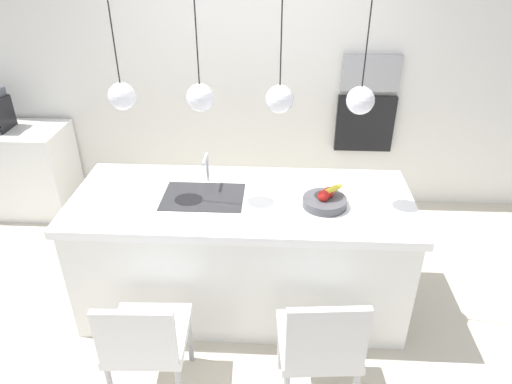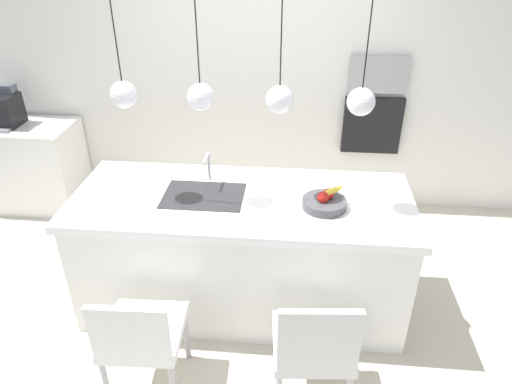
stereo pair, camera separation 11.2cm
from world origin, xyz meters
The scene contains 16 objects.
floor centered at (0.00, 0.00, 0.00)m, with size 6.60×6.60×0.00m, color beige.
back_wall centered at (0.00, 1.65, 1.30)m, with size 6.00×0.10×2.60m, color silver.
kitchen_island centered at (0.00, 0.00, 0.47)m, with size 2.37×0.95×0.94m.
sink_basin centered at (-0.27, 0.00, 0.93)m, with size 0.56×0.40×0.02m, color #2D2D30.
faucet centered at (-0.27, 0.21, 1.08)m, with size 0.02×0.17×0.22m.
fruit_bowl centered at (0.57, -0.07, 0.98)m, with size 0.30×0.30×0.15m.
side_counter centered at (-2.40, 1.28, 0.44)m, with size 1.10×0.60×0.88m, color white.
coffee_machine centered at (-2.43, 1.28, 1.04)m, with size 0.20×0.35×0.38m.
microwave centered at (1.09, 1.58, 1.39)m, with size 0.54×0.08×0.34m, color #9E9EA3.
oven centered at (1.09, 1.58, 0.89)m, with size 0.56×0.08×0.56m, color black.
chair_near centered at (-0.50, -0.88, 0.49)m, with size 0.48×0.49×0.85m.
chair_middle centered at (0.51, -0.88, 0.52)m, with size 0.49×0.50×0.91m.
pendant_light_left centered at (-0.74, 0.00, 1.65)m, with size 0.17×0.17×0.77m.
pendant_light_center_left centered at (-0.25, 0.00, 1.65)m, with size 0.17×0.17×0.77m.
pendant_light_center_right centered at (0.25, 0.00, 1.65)m, with size 0.17×0.17×0.77m.
pendant_light_right centered at (0.74, 0.00, 1.65)m, with size 0.17×0.17×0.77m.
Camera 2 is at (0.36, -2.74, 2.57)m, focal length 32.58 mm.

